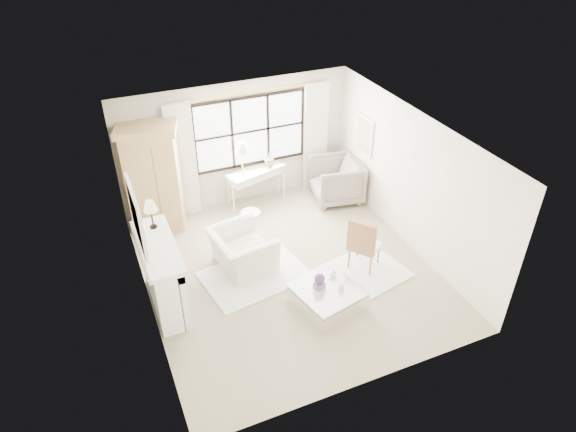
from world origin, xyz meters
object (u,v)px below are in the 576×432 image
club_armchair (242,251)px  coffee_table (327,297)px  armoire (154,178)px  console_table (256,186)px

club_armchair → coffee_table: 1.84m
armoire → coffee_table: 4.19m
armoire → coffee_table: size_ratio=1.88×
armoire → club_armchair: (1.12, -1.95, -0.77)m
armoire → console_table: armoire is taller
console_table → club_armchair: (-1.04, -2.05, -0.03)m
console_table → coffee_table: 3.60m
armoire → console_table: size_ratio=1.63×
console_table → club_armchair: bearing=-133.3°
armoire → coffee_table: armoire is taller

